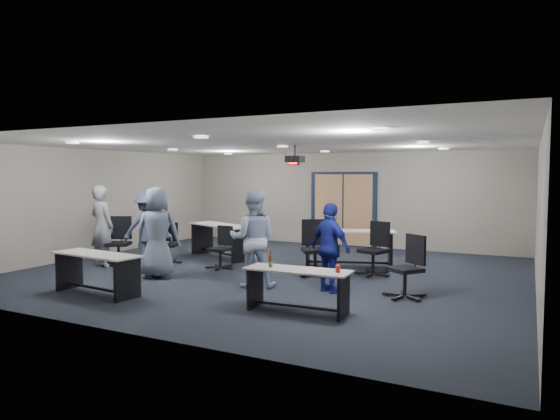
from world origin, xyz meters
The scene contains 25 objects.
floor centered at (0.00, 0.00, 0.00)m, with size 10.00×10.00×0.00m, color black.
back_wall centered at (0.00, 4.50, 1.35)m, with size 10.00×0.04×2.70m, color gray.
front_wall centered at (0.00, -4.50, 1.35)m, with size 10.00×0.04×2.70m, color gray.
left_wall centered at (-5.00, 0.00, 1.35)m, with size 0.04×9.00×2.70m, color gray.
right_wall centered at (5.00, 0.00, 1.35)m, with size 0.04×9.00×2.70m, color gray.
ceiling centered at (0.00, 0.00, 2.70)m, with size 10.00×9.00×0.04m, color white.
double_door centered at (0.00, 4.46, 1.05)m, with size 2.00×0.07×2.20m.
exit_sign centered at (-1.60, 4.44, 2.45)m, with size 0.32×0.07×0.18m.
ceiling_projector centered at (0.30, 0.50, 2.40)m, with size 0.35×0.32×0.37m.
ceiling_can_lights centered at (0.00, 0.25, 2.67)m, with size 6.24×5.74×0.02m, color white, non-canonical shape.
table_front_left centered at (-1.79, -3.10, 0.48)m, with size 1.79×0.74×0.70m.
table_front_right centered at (1.79, -2.58, 0.45)m, with size 1.63×0.61×0.89m.
table_back_left centered at (-2.00, 1.09, 0.56)m, with size 2.14×1.42×0.83m.
table_back_right centered at (1.28, 1.25, 0.56)m, with size 2.15×1.32×0.83m.
chair_back_a centered at (-2.64, -0.19, 0.47)m, with size 0.59×0.59×0.94m, color black, non-canonical shape.
chair_back_b centered at (-1.19, -0.17, 0.47)m, with size 0.59×0.59×0.93m, color black, non-canonical shape.
chair_back_c centered at (0.98, 0.03, 0.57)m, with size 0.72×0.72×1.14m, color black, non-canonical shape.
chair_back_d centered at (2.02, 0.62, 0.55)m, with size 0.69×0.69×1.10m, color black, non-canonical shape.
chair_loose_left centered at (-3.39, -0.98, 0.56)m, with size 0.70×0.70×1.12m, color black, non-canonical shape.
chair_loose_right centered at (3.03, -1.00, 0.53)m, with size 0.66×0.66×1.06m, color black, non-canonical shape.
person_gray centered at (-3.69, -1.17, 0.92)m, with size 0.67×0.44×1.83m, color gray.
person_plaid centered at (-1.77, -1.54, 0.92)m, with size 0.89×0.58×1.83m, color slate.
person_lightblue centered at (0.35, -1.41, 0.89)m, with size 0.87×0.67×1.78m, color #9FAFD3.
person_navy centered at (1.76, -1.16, 0.79)m, with size 0.92×0.38×1.58m, color navy.
person_back centered at (-2.80, -0.67, 0.84)m, with size 1.09×0.62×1.68m, color #384065.
Camera 1 is at (4.87, -9.27, 2.05)m, focal length 32.00 mm.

